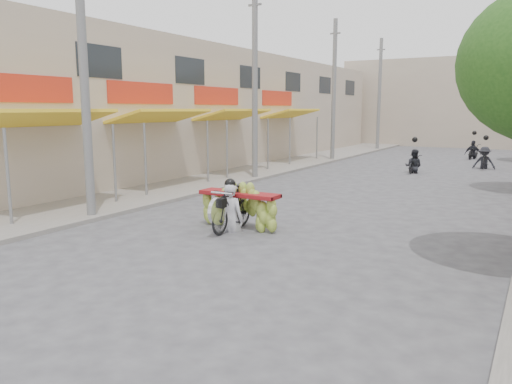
% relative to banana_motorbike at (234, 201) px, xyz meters
% --- Properties ---
extents(ground, '(120.00, 120.00, 0.00)m').
position_rel_banana_motorbike_xyz_m(ground, '(1.29, -3.91, -0.74)').
color(ground, '#56555B').
rests_on(ground, ground).
extents(sidewalk_left, '(4.00, 60.00, 0.12)m').
position_rel_banana_motorbike_xyz_m(sidewalk_left, '(-5.71, 11.09, -0.68)').
color(sidewalk_left, gray).
rests_on(sidewalk_left, ground).
extents(shophouse_row_left, '(9.77, 40.00, 6.00)m').
position_rel_banana_motorbike_xyz_m(shophouse_row_left, '(-10.69, 10.07, 2.26)').
color(shophouse_row_left, '#B9A792').
rests_on(shophouse_row_left, ground).
extents(far_building, '(20.00, 6.00, 7.00)m').
position_rel_banana_motorbike_xyz_m(far_building, '(1.29, 34.09, 2.76)').
color(far_building, '#B9A792').
rests_on(far_building, ground).
extents(utility_pole_near, '(0.60, 0.24, 8.00)m').
position_rel_banana_motorbike_xyz_m(utility_pole_near, '(-4.11, -0.91, 3.29)').
color(utility_pole_near, slate).
rests_on(utility_pole_near, ground).
extents(utility_pole_mid, '(0.60, 0.24, 8.00)m').
position_rel_banana_motorbike_xyz_m(utility_pole_mid, '(-4.11, 8.09, 3.29)').
color(utility_pole_mid, slate).
rests_on(utility_pole_mid, ground).
extents(utility_pole_far, '(0.60, 0.24, 8.00)m').
position_rel_banana_motorbike_xyz_m(utility_pole_far, '(-4.11, 17.09, 3.29)').
color(utility_pole_far, slate).
rests_on(utility_pole_far, ground).
extents(utility_pole_back, '(0.60, 0.24, 8.00)m').
position_rel_banana_motorbike_xyz_m(utility_pole_back, '(-4.11, 26.09, 3.29)').
color(utility_pole_back, slate).
rests_on(utility_pole_back, ground).
extents(banana_motorbike, '(2.20, 1.94, 2.25)m').
position_rel_banana_motorbike_xyz_m(banana_motorbike, '(0.00, 0.00, 0.00)').
color(banana_motorbike, black).
rests_on(banana_motorbike, ground).
extents(bg_motorbike_a, '(0.80, 1.48, 1.95)m').
position_rel_banana_motorbike_xyz_m(bg_motorbike_a, '(1.29, 13.80, 0.03)').
color(bg_motorbike_a, black).
rests_on(bg_motorbike_a, ground).
extents(bg_motorbike_b, '(1.08, 1.67, 1.95)m').
position_rel_banana_motorbike_xyz_m(bg_motorbike_b, '(4.02, 17.24, 0.11)').
color(bg_motorbike_b, black).
rests_on(bg_motorbike_b, ground).
extents(bg_motorbike_c, '(1.04, 1.64, 1.95)m').
position_rel_banana_motorbike_xyz_m(bg_motorbike_c, '(2.88, 22.40, 0.06)').
color(bg_motorbike_c, black).
rests_on(bg_motorbike_c, ground).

